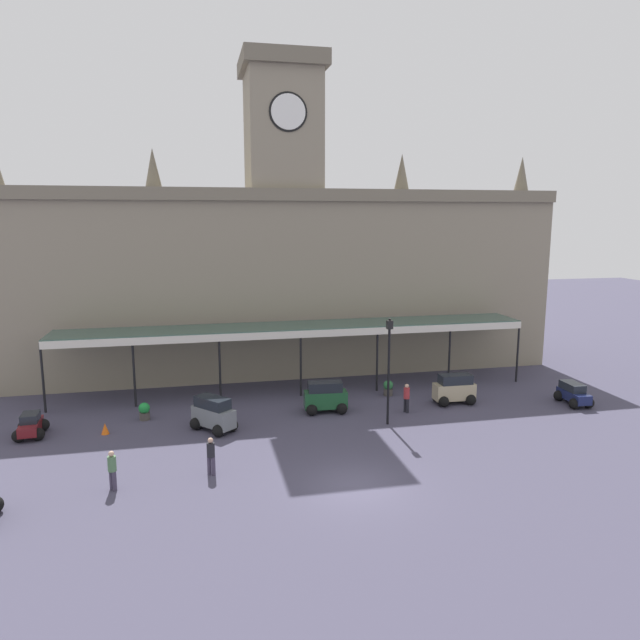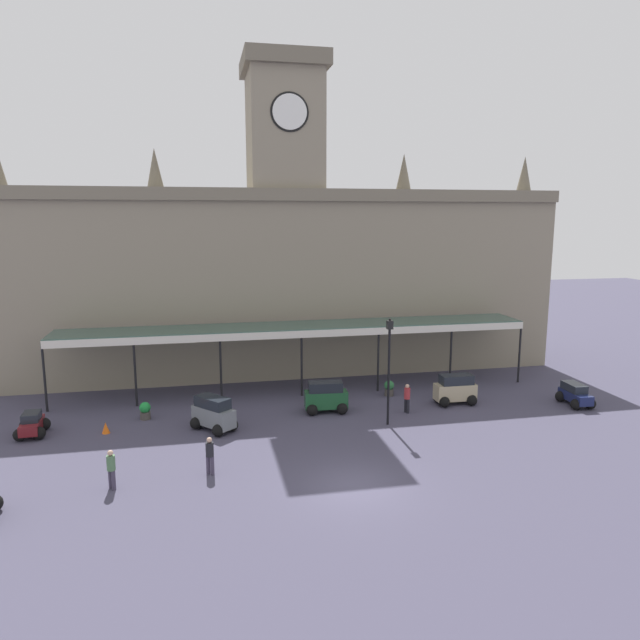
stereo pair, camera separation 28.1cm
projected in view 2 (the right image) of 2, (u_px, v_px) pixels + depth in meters
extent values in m
plane|color=#413F53|center=(354.00, 486.00, 23.84)|extent=(140.00, 140.00, 0.00)
cube|color=gray|center=(286.00, 282.00, 40.93)|extent=(38.09, 5.42, 12.73)
cube|color=#756C5B|center=(291.00, 194.00, 37.13)|extent=(38.09, 0.30, 0.80)
cube|color=gray|center=(284.00, 132.00, 39.14)|extent=(4.80, 4.80, 7.63)
cube|color=#6E6655|center=(284.00, 65.00, 38.39)|extent=(5.50, 5.50, 1.00)
cylinder|color=white|center=(290.00, 112.00, 36.61)|extent=(2.20, 0.12, 2.20)
cylinder|color=black|center=(290.00, 112.00, 36.65)|extent=(2.46, 0.06, 2.46)
cone|color=#675F50|center=(155.00, 168.00, 37.87)|extent=(1.10, 1.10, 2.60)
cone|color=#675F50|center=(404.00, 173.00, 41.30)|extent=(1.10, 1.10, 2.60)
cone|color=#675F50|center=(524.00, 174.00, 43.19)|extent=(1.10, 1.10, 2.60)
cube|color=#38564C|center=(298.00, 326.00, 36.59)|extent=(29.41, 3.20, 0.16)
cube|color=silver|center=(302.00, 334.00, 35.08)|extent=(29.41, 0.12, 0.44)
cylinder|color=black|center=(44.00, 377.00, 32.62)|extent=(0.14, 0.14, 4.03)
cylinder|color=black|center=(135.00, 373.00, 33.60)|extent=(0.14, 0.14, 4.03)
cylinder|color=black|center=(221.00, 368.00, 34.58)|extent=(0.14, 0.14, 4.03)
cylinder|color=black|center=(302.00, 364.00, 35.56)|extent=(0.14, 0.14, 4.03)
cylinder|color=black|center=(378.00, 360.00, 36.54)|extent=(0.14, 0.14, 4.03)
cylinder|color=black|center=(451.00, 356.00, 37.52)|extent=(0.14, 0.14, 4.03)
cylinder|color=black|center=(520.00, 353.00, 38.50)|extent=(0.14, 0.14, 4.03)
cube|color=#1E512D|center=(326.00, 399.00, 32.76)|extent=(2.47, 1.13, 0.95)
cube|color=#1E232B|center=(325.00, 387.00, 32.62)|extent=(1.96, 1.04, 0.55)
sphere|color=black|center=(339.00, 403.00, 33.41)|extent=(0.64, 0.64, 0.64)
sphere|color=black|center=(342.00, 409.00, 32.48)|extent=(0.64, 0.64, 0.64)
sphere|color=black|center=(310.00, 405.00, 33.19)|extent=(0.64, 0.64, 0.64)
sphere|color=black|center=(312.00, 410.00, 32.27)|extent=(0.64, 0.64, 0.64)
cube|color=tan|center=(455.00, 392.00, 34.20)|extent=(2.42, 0.99, 0.95)
cube|color=#1E232B|center=(456.00, 379.00, 34.08)|extent=(1.91, 0.93, 0.55)
sphere|color=black|center=(444.00, 402.00, 33.66)|extent=(0.64, 0.64, 0.64)
sphere|color=black|center=(438.00, 397.00, 34.58)|extent=(0.64, 0.64, 0.64)
sphere|color=black|center=(472.00, 400.00, 33.97)|extent=(0.64, 0.64, 0.64)
sphere|color=black|center=(465.00, 395.00, 34.89)|extent=(0.64, 0.64, 0.64)
cube|color=#19214C|center=(575.00, 396.00, 34.00)|extent=(0.99, 2.28, 0.55)
cube|color=#1E232B|center=(574.00, 387.00, 34.11)|extent=(0.89, 1.58, 0.45)
sphere|color=black|center=(590.00, 404.00, 33.36)|extent=(0.64, 0.64, 0.64)
sphere|color=black|center=(576.00, 404.00, 33.21)|extent=(0.64, 0.64, 0.64)
sphere|color=black|center=(574.00, 396.00, 34.87)|extent=(0.64, 0.64, 0.64)
sphere|color=black|center=(561.00, 396.00, 34.72)|extent=(0.64, 0.64, 0.64)
cube|color=maroon|center=(32.00, 426.00, 29.29)|extent=(1.00, 2.10, 0.50)
cube|color=#1E232B|center=(31.00, 417.00, 29.26)|extent=(0.86, 1.15, 0.42)
sphere|color=black|center=(39.00, 433.00, 28.80)|extent=(0.64, 0.64, 0.64)
sphere|color=black|center=(20.00, 435.00, 28.57)|extent=(0.64, 0.64, 0.64)
sphere|color=black|center=(44.00, 424.00, 30.08)|extent=(0.64, 0.64, 0.64)
sphere|color=black|center=(26.00, 426.00, 29.86)|extent=(0.64, 0.64, 0.64)
cube|color=slate|center=(214.00, 416.00, 29.99)|extent=(2.28, 2.44, 0.95)
cube|color=#1E232B|center=(213.00, 402.00, 29.88)|extent=(1.92, 2.03, 0.55)
sphere|color=black|center=(232.00, 425.00, 29.92)|extent=(0.64, 0.64, 0.64)
sphere|color=black|center=(218.00, 430.00, 29.18)|extent=(0.64, 0.64, 0.64)
sphere|color=black|center=(210.00, 418.00, 30.94)|extent=(0.64, 0.64, 0.64)
sphere|color=black|center=(196.00, 423.00, 30.20)|extent=(0.64, 0.64, 0.64)
cylinder|color=#3F384C|center=(212.00, 466.00, 24.82)|extent=(0.17, 0.17, 0.82)
cylinder|color=#3F384C|center=(208.00, 465.00, 24.92)|extent=(0.17, 0.17, 0.82)
cylinder|color=black|center=(210.00, 449.00, 24.74)|extent=(0.34, 0.34, 0.62)
sphere|color=tan|center=(209.00, 440.00, 24.67)|extent=(0.23, 0.23, 0.23)
cylinder|color=#3F384C|center=(111.00, 479.00, 23.58)|extent=(0.17, 0.17, 0.82)
cylinder|color=#3F384C|center=(113.00, 480.00, 23.44)|extent=(0.17, 0.17, 0.82)
cylinder|color=#4C724C|center=(111.00, 463.00, 23.39)|extent=(0.34, 0.34, 0.62)
sphere|color=tan|center=(110.00, 453.00, 23.31)|extent=(0.23, 0.23, 0.23)
cylinder|color=black|center=(406.00, 405.00, 32.81)|extent=(0.17, 0.17, 0.82)
cylinder|color=black|center=(408.00, 406.00, 32.62)|extent=(0.17, 0.17, 0.82)
cylinder|color=#A52D33|center=(407.00, 393.00, 32.59)|extent=(0.34, 0.34, 0.62)
sphere|color=tan|center=(407.00, 386.00, 32.52)|extent=(0.23, 0.23, 0.23)
cylinder|color=black|center=(389.00, 377.00, 30.49)|extent=(0.13, 0.13, 5.19)
cube|color=black|center=(390.00, 325.00, 30.00)|extent=(0.30, 0.30, 0.44)
sphere|color=black|center=(390.00, 320.00, 29.95)|extent=(0.14, 0.14, 0.14)
cone|color=orange|center=(106.00, 428.00, 29.62)|extent=(0.40, 0.40, 0.58)
cylinder|color=#47423D|center=(389.00, 392.00, 35.88)|extent=(0.56, 0.56, 0.42)
sphere|color=#2A6D39|center=(389.00, 385.00, 35.80)|extent=(0.60, 0.60, 0.60)
cylinder|color=#47423D|center=(145.00, 415.00, 31.71)|extent=(0.56, 0.56, 0.42)
sphere|color=#1F8C39|center=(145.00, 408.00, 31.63)|extent=(0.60, 0.60, 0.60)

